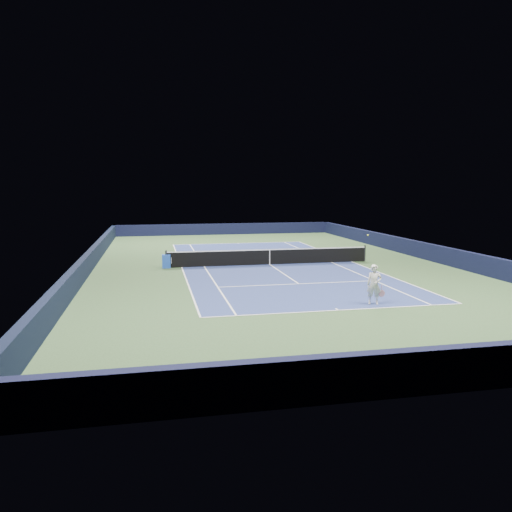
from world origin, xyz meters
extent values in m
plane|color=#324D2A|center=(0.00, 0.00, 0.00)|extent=(40.00, 40.00, 0.00)
cube|color=black|center=(0.00, 19.82, 0.55)|extent=(22.00, 0.35, 1.10)
cube|color=black|center=(0.00, -19.82, 0.55)|extent=(22.00, 0.35, 1.10)
cube|color=#111433|center=(10.82, 0.00, 0.55)|extent=(0.35, 40.00, 1.10)
cube|color=black|center=(-10.82, 0.00, 0.55)|extent=(0.35, 40.00, 1.10)
cube|color=navy|center=(0.00, 0.00, 0.00)|extent=(10.97, 23.77, 0.01)
cube|color=white|center=(0.00, 11.88, 0.01)|extent=(10.97, 0.08, 0.00)
cube|color=white|center=(0.00, -11.88, 0.01)|extent=(10.97, 0.08, 0.00)
cube|color=white|center=(5.49, 0.00, 0.01)|extent=(0.08, 23.77, 0.00)
cube|color=white|center=(-5.49, 0.00, 0.01)|extent=(0.08, 23.77, 0.00)
cube|color=white|center=(4.12, 0.00, 0.01)|extent=(0.08, 23.77, 0.00)
cube|color=white|center=(-4.12, 0.00, 0.01)|extent=(0.08, 23.77, 0.00)
cube|color=white|center=(0.00, 6.40, 0.01)|extent=(8.23, 0.08, 0.00)
cube|color=white|center=(0.00, -6.40, 0.01)|extent=(8.23, 0.08, 0.00)
cube|color=white|center=(0.00, 0.00, 0.01)|extent=(0.08, 12.80, 0.00)
cube|color=white|center=(0.00, 11.73, 0.01)|extent=(0.08, 0.30, 0.00)
cube|color=white|center=(0.00, -11.73, 0.01)|extent=(0.08, 0.30, 0.00)
cylinder|color=black|center=(-6.40, 0.00, 0.54)|extent=(0.10, 0.10, 1.07)
cylinder|color=black|center=(6.40, 0.00, 0.54)|extent=(0.10, 0.10, 1.07)
cube|color=black|center=(0.00, 0.00, 0.46)|extent=(12.80, 0.03, 0.91)
cube|color=white|center=(0.00, 0.00, 0.94)|extent=(12.80, 0.04, 0.06)
cube|color=white|center=(0.00, 0.00, 0.46)|extent=(0.05, 0.04, 0.91)
cube|color=blue|center=(-6.40, 0.01, 0.41)|extent=(0.50, 0.46, 0.81)
cube|color=silver|center=(-6.11, 0.01, 0.45)|extent=(0.03, 0.36, 0.36)
imported|color=silver|center=(1.82, -11.20, 0.84)|extent=(0.71, 0.58, 1.67)
cylinder|color=pink|center=(2.14, -11.25, 0.70)|extent=(0.03, 0.03, 0.28)
cylinder|color=black|center=(2.14, -11.25, 0.46)|extent=(0.28, 0.02, 0.28)
cylinder|color=pink|center=(2.14, -11.25, 0.46)|extent=(0.30, 0.03, 0.30)
sphere|color=yellow|center=(1.92, -10.20, 2.81)|extent=(0.07, 0.07, 0.07)
camera|label=1|loc=(-7.16, -30.14, 4.93)|focal=35.00mm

